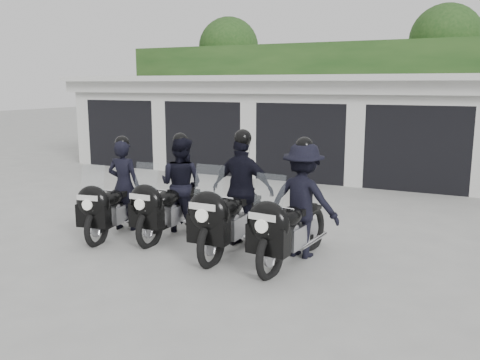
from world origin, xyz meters
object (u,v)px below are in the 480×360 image
at_px(police_bike_d, 298,207).
at_px(police_bike_c, 238,198).
at_px(police_bike_a, 116,195).
at_px(police_bike_b, 176,191).

bearing_deg(police_bike_d, police_bike_c, -177.78).
relative_size(police_bike_a, police_bike_b, 0.96).
bearing_deg(police_bike_b, police_bike_c, -12.03).
xyz_separation_m(police_bike_a, police_bike_c, (2.38, 0.18, 0.14)).
height_order(police_bike_b, police_bike_c, police_bike_c).
distance_m(police_bike_b, police_bike_d, 2.50).
height_order(police_bike_c, police_bike_d, police_bike_c).
distance_m(police_bike_a, police_bike_b, 1.09).
bearing_deg(police_bike_b, police_bike_a, -154.58).
distance_m(police_bike_a, police_bike_d, 3.46).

